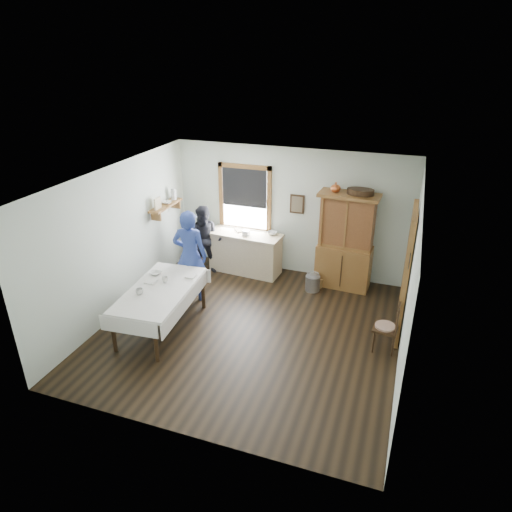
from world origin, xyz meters
name	(u,v)px	position (x,y,z in m)	size (l,w,h in m)	color
room	(249,260)	(0.00, 0.00, 1.35)	(5.01, 5.01, 2.70)	black
window	(245,195)	(-1.00, 2.46, 1.62)	(1.18, 0.07, 1.48)	white
doorway	(407,271)	(2.46, 0.85, 1.16)	(0.09, 1.14, 2.22)	#473C33
wall_shelf	(167,204)	(-2.37, 1.54, 1.57)	(0.24, 1.00, 0.44)	brown
framed_picture	(297,204)	(0.15, 2.46, 1.55)	(0.30, 0.04, 0.40)	#332111
rug_beater	(411,253)	(2.45, 0.30, 1.72)	(0.27, 0.27, 0.01)	black
work_counter	(245,253)	(-0.87, 2.11, 0.45)	(1.56, 0.59, 0.89)	#C8B28B
china_hutch	(345,242)	(1.24, 2.16, 0.99)	(1.16, 0.55, 1.97)	brown
dining_table	(161,309)	(-1.47, -0.44, 0.39)	(1.02, 1.95, 0.78)	silver
spindle_chair	(386,326)	(2.25, 0.21, 0.45)	(0.41, 0.41, 0.89)	#332111
pail	(313,283)	(0.71, 1.77, 0.16)	(0.30, 0.30, 0.32)	gray
wicker_basket	(316,281)	(0.73, 1.99, 0.10)	(0.33, 0.23, 0.19)	#A3764A
woman_blue	(190,259)	(-1.45, 0.69, 0.84)	(0.61, 0.40, 1.68)	navy
figure_dark	(206,243)	(-1.66, 1.82, 0.69)	(0.67, 0.52, 1.39)	black
table_cup_a	(140,291)	(-1.68, -0.70, 0.83)	(0.13, 0.13, 0.10)	silver
table_cup_b	(165,280)	(-1.50, -0.19, 0.83)	(0.11, 0.11, 0.10)	silver
table_bowl	(155,273)	(-1.81, 0.01, 0.81)	(0.22, 0.22, 0.06)	silver
counter_book	(236,231)	(-1.11, 2.17, 0.90)	(0.15, 0.20, 0.02)	brown
counter_bowl	(272,233)	(-0.31, 2.25, 0.93)	(0.21, 0.21, 0.07)	silver
shelf_bowl	(167,202)	(-2.37, 1.55, 1.60)	(0.22, 0.22, 0.05)	silver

